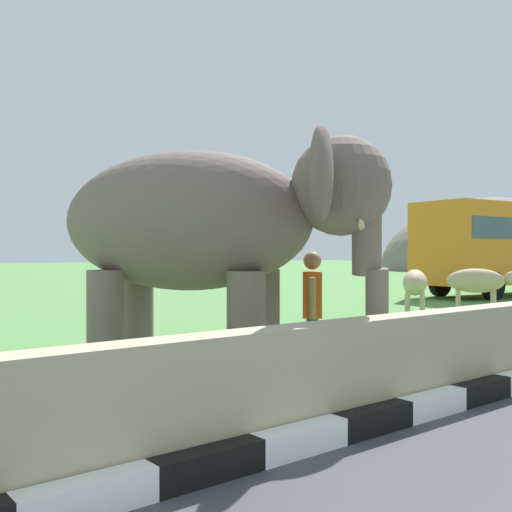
# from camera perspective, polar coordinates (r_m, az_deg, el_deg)

# --- Properties ---
(striped_curb) EXTENTS (16.20, 0.20, 0.24)m
(striped_curb) POSITION_cam_1_polar(r_m,az_deg,el_deg) (4.27, -9.96, -20.46)
(striped_curb) COLOR white
(striped_curb) RESTS_ON ground_plane
(barrier_parapet) EXTENTS (28.00, 0.36, 1.00)m
(barrier_parapet) POSITION_cam_1_polar(r_m,az_deg,el_deg) (5.83, 9.53, -10.93)
(barrier_parapet) COLOR tan
(barrier_parapet) RESTS_ON ground_plane
(elephant) EXTENTS (3.71, 3.92, 2.99)m
(elephant) POSITION_cam_1_polar(r_m,az_deg,el_deg) (7.19, -3.91, 2.96)
(elephant) COLOR #715D58
(elephant) RESTS_ON ground_plane
(person_handler) EXTENTS (0.53, 0.55, 1.66)m
(person_handler) POSITION_cam_1_polar(r_m,az_deg,el_deg) (7.63, 5.42, -5.06)
(person_handler) COLOR navy
(person_handler) RESTS_ON ground_plane
(cow_near) EXTENTS (1.78, 1.45, 1.23)m
(cow_near) POSITION_cam_1_polar(r_m,az_deg,el_deg) (15.70, 14.99, -2.56)
(cow_near) COLOR tan
(cow_near) RESTS_ON ground_plane
(cow_mid) EXTENTS (1.42, 1.79, 1.23)m
(cow_mid) POSITION_cam_1_polar(r_m,az_deg,el_deg) (17.19, 20.46, -2.33)
(cow_mid) COLOR tan
(cow_mid) RESTS_ON ground_plane
(hill_east) EXTENTS (25.23, 20.19, 14.82)m
(hill_east) POSITION_cam_1_polar(r_m,az_deg,el_deg) (65.81, 21.60, -1.23)
(hill_east) COLOR slate
(hill_east) RESTS_ON ground_plane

